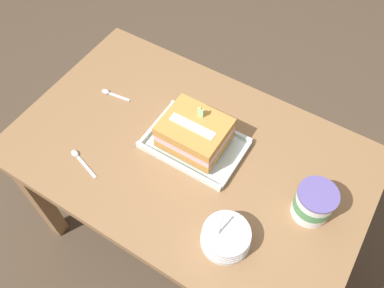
# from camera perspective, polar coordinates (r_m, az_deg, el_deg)

# --- Properties ---
(ground_plane) EXTENTS (8.00, 8.00, 0.00)m
(ground_plane) POSITION_cam_1_polar(r_m,az_deg,el_deg) (1.97, -0.33, -12.36)
(ground_plane) COLOR #4C3D2D
(dining_table) EXTENTS (1.20, 0.76, 0.70)m
(dining_table) POSITION_cam_1_polar(r_m,az_deg,el_deg) (1.43, -0.45, -3.35)
(dining_table) COLOR olive
(dining_table) RESTS_ON ground_plane
(foil_tray) EXTENTS (0.33, 0.22, 0.02)m
(foil_tray) POSITION_cam_1_polar(r_m,az_deg,el_deg) (1.36, 0.47, -0.03)
(foil_tray) COLOR silver
(foil_tray) RESTS_ON dining_table
(birthday_cake) EXTENTS (0.21, 0.17, 0.14)m
(birthday_cake) POSITION_cam_1_polar(r_m,az_deg,el_deg) (1.30, 0.49, 1.59)
(birthday_cake) COLOR #C5883F
(birthday_cake) RESTS_ON foil_tray
(bowl_stack) EXTENTS (0.15, 0.15, 0.12)m
(bowl_stack) POSITION_cam_1_polar(r_m,az_deg,el_deg) (1.18, 4.88, -13.16)
(bowl_stack) COLOR white
(bowl_stack) RESTS_ON dining_table
(ice_cream_tub) EXTENTS (0.12, 0.12, 0.12)m
(ice_cream_tub) POSITION_cam_1_polar(r_m,az_deg,el_deg) (1.24, 17.04, -8.05)
(ice_cream_tub) COLOR white
(ice_cream_tub) RESTS_ON dining_table
(serving_spoon_near_tray) EXTENTS (0.12, 0.03, 0.01)m
(serving_spoon_near_tray) POSITION_cam_1_polar(r_m,az_deg,el_deg) (1.53, -11.77, 7.18)
(serving_spoon_near_tray) COLOR silver
(serving_spoon_near_tray) RESTS_ON dining_table
(serving_spoon_by_bowls) EXTENTS (0.14, 0.06, 0.01)m
(serving_spoon_by_bowls) POSITION_cam_1_polar(r_m,az_deg,el_deg) (1.38, -15.94, -1.87)
(serving_spoon_by_bowls) COLOR silver
(serving_spoon_by_bowls) RESTS_ON dining_table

